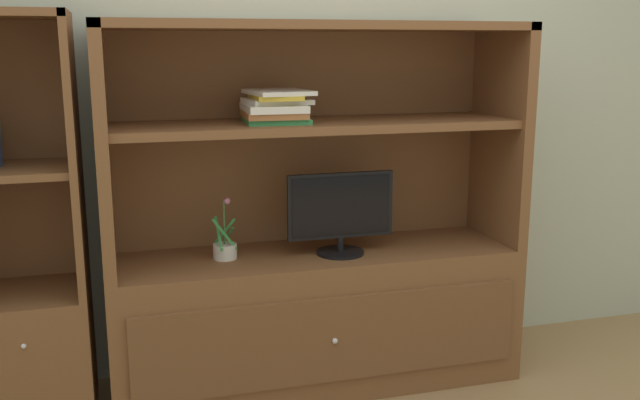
% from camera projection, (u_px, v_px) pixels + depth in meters
% --- Properties ---
extents(painted_rear_wall, '(6.00, 0.10, 2.80)m').
position_uv_depth(painted_rear_wall, '(297.00, 75.00, 3.37)').
color(painted_rear_wall, '#ADB29E').
rests_on(painted_rear_wall, ground_plane).
extents(media_console, '(1.84, 0.55, 1.64)m').
position_uv_depth(media_console, '(316.00, 278.00, 3.24)').
color(media_console, brown).
rests_on(media_console, ground_plane).
extents(tv_monitor, '(0.48, 0.22, 0.37)m').
position_uv_depth(tv_monitor, '(341.00, 212.00, 3.14)').
color(tv_monitor, black).
rests_on(tv_monitor, media_console).
extents(potted_plant, '(0.11, 0.11, 0.27)m').
position_uv_depth(potted_plant, '(225.00, 249.00, 3.10)').
color(potted_plant, beige).
rests_on(potted_plant, media_console).
extents(magazine_stack, '(0.29, 0.34, 0.14)m').
position_uv_depth(magazine_stack, '(275.00, 107.00, 3.01)').
color(magazine_stack, '#338C4C').
rests_on(magazine_stack, media_console).
extents(bookshelf_tall, '(0.48, 0.47, 1.67)m').
position_uv_depth(bookshelf_tall, '(28.00, 295.00, 2.90)').
color(bookshelf_tall, brown).
rests_on(bookshelf_tall, ground_plane).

